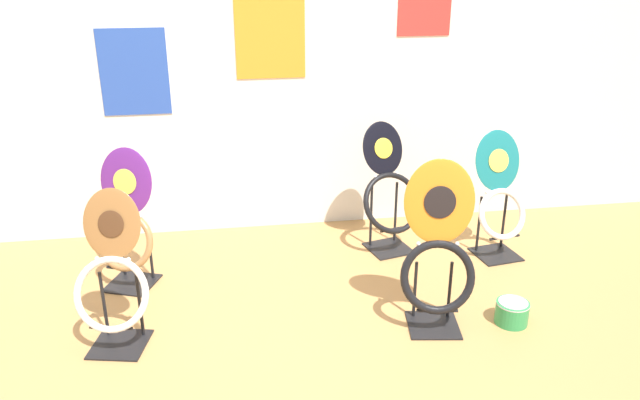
% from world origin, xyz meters
% --- Properties ---
extents(wall_back, '(8.00, 0.07, 2.60)m').
position_xyz_m(wall_back, '(0.00, 2.15, 1.30)').
color(wall_back, silver).
rests_on(wall_back, ground_plane).
extents(toilet_seat_display_orange_sun, '(0.43, 0.32, 0.95)m').
position_xyz_m(toilet_seat_display_orange_sun, '(0.78, 0.63, 0.44)').
color(toilet_seat_display_orange_sun, black).
rests_on(toilet_seat_display_orange_sun, ground_plane).
extents(toilet_seat_display_purple_note, '(0.41, 0.36, 0.87)m').
position_xyz_m(toilet_seat_display_purple_note, '(-0.94, 1.38, 0.41)').
color(toilet_seat_display_purple_note, black).
rests_on(toilet_seat_display_purple_note, ground_plane).
extents(toilet_seat_display_woodgrain, '(0.43, 0.36, 0.84)m').
position_xyz_m(toilet_seat_display_woodgrain, '(-0.93, 0.71, 0.38)').
color(toilet_seat_display_woodgrain, black).
rests_on(toilet_seat_display_woodgrain, ground_plane).
extents(toilet_seat_display_teal_sax, '(0.38, 0.35, 0.85)m').
position_xyz_m(toilet_seat_display_teal_sax, '(1.48, 1.41, 0.39)').
color(toilet_seat_display_teal_sax, black).
rests_on(toilet_seat_display_teal_sax, ground_plane).
extents(toilet_seat_display_jazz_black, '(0.47, 0.43, 0.88)m').
position_xyz_m(toilet_seat_display_jazz_black, '(0.77, 1.61, 0.40)').
color(toilet_seat_display_jazz_black, black).
rests_on(toilet_seat_display_jazz_black, ground_plane).
extents(paint_can, '(0.19, 0.19, 0.14)m').
position_xyz_m(paint_can, '(1.22, 0.58, 0.07)').
color(paint_can, '#2D8E4C').
rests_on(paint_can, ground_plane).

